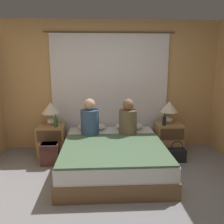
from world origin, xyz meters
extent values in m
plane|color=gray|center=(0.00, 0.00, 0.00)|extent=(16.00, 16.00, 0.00)
cube|color=tan|center=(0.00, 1.98, 1.25)|extent=(4.32, 0.06, 2.50)
cube|color=white|center=(0.00, 1.92, 1.12)|extent=(2.26, 0.02, 2.24)
cylinder|color=brown|center=(0.00, 1.92, 2.26)|extent=(2.46, 0.02, 0.02)
cube|color=brown|center=(0.00, 0.90, 0.12)|extent=(1.62, 1.94, 0.23)
cube|color=white|center=(0.00, 0.90, 0.34)|extent=(1.58, 1.90, 0.21)
cube|color=#A87F51|center=(-1.11, 1.59, 0.29)|extent=(0.49, 0.44, 0.57)
cube|color=#4C3823|center=(-1.11, 1.36, 0.43)|extent=(0.43, 0.02, 0.21)
cube|color=#A87F51|center=(1.11, 1.59, 0.29)|extent=(0.49, 0.44, 0.57)
cube|color=#4C3823|center=(1.11, 1.36, 0.43)|extent=(0.43, 0.02, 0.21)
ellipsoid|color=silver|center=(-1.11, 1.63, 0.64)|extent=(0.16, 0.16, 0.13)
cylinder|color=#B2A893|center=(-1.11, 1.63, 0.75)|extent=(0.02, 0.02, 0.09)
cone|color=silver|center=(-1.11, 1.63, 0.89)|extent=(0.34, 0.34, 0.20)
ellipsoid|color=silver|center=(1.11, 1.63, 0.64)|extent=(0.16, 0.16, 0.13)
cylinder|color=#B2A893|center=(1.11, 1.63, 0.75)|extent=(0.02, 0.02, 0.09)
cone|color=silver|center=(1.11, 1.63, 0.89)|extent=(0.34, 0.34, 0.20)
ellipsoid|color=white|center=(-0.36, 1.67, 0.51)|extent=(0.53, 0.31, 0.12)
ellipsoid|color=white|center=(0.36, 1.67, 0.51)|extent=(0.53, 0.31, 0.12)
cube|color=#4C6B4C|center=(0.00, 0.63, 0.46)|extent=(1.56, 1.34, 0.03)
cylinder|color=#38517A|center=(-0.38, 1.33, 0.68)|extent=(0.32, 0.32, 0.46)
sphere|color=tan|center=(-0.38, 1.33, 1.01)|extent=(0.20, 0.20, 0.20)
cylinder|color=brown|center=(0.29, 1.33, 0.67)|extent=(0.32, 0.32, 0.45)
sphere|color=#846047|center=(0.29, 1.33, 1.00)|extent=(0.20, 0.20, 0.20)
cylinder|color=#2D4C28|center=(-1.00, 1.46, 0.66)|extent=(0.06, 0.06, 0.17)
cylinder|color=#2D4C28|center=(-1.00, 1.46, 0.78)|extent=(0.02, 0.02, 0.06)
cylinder|color=black|center=(0.98, 1.46, 0.66)|extent=(0.06, 0.06, 0.16)
cylinder|color=black|center=(0.98, 1.46, 0.77)|extent=(0.02, 0.02, 0.06)
cube|color=brown|center=(-1.07, 1.15, 0.19)|extent=(0.30, 0.23, 0.38)
cube|color=#452824|center=(-1.07, 1.12, 0.34)|extent=(0.27, 0.24, 0.08)
cube|color=black|center=(1.15, 1.15, 0.11)|extent=(0.29, 0.19, 0.22)
torus|color=black|center=(1.15, 1.15, 0.26)|extent=(0.22, 0.02, 0.22)
camera|label=1|loc=(-0.22, -2.71, 1.76)|focal=38.00mm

